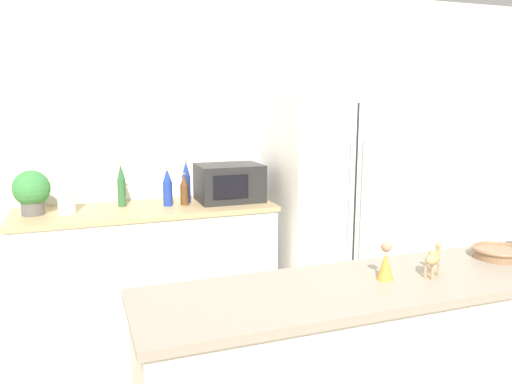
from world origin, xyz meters
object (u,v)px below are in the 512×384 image
back_bottle_1 (186,182)px  fruit_bowl (498,252)px  camel_figurine (433,258)px  back_bottle_0 (168,188)px  refrigerator (331,205)px  potted_plant (32,191)px  microwave (229,183)px  wise_man_figurine_blue (386,263)px  back_bottle_3 (121,186)px  paper_towel_roll (66,196)px  back_bottle_2 (184,190)px

back_bottle_1 → fruit_bowl: back_bottle_1 is taller
camel_figurine → back_bottle_0: bearing=110.2°
back_bottle_1 → refrigerator: bearing=-6.8°
potted_plant → camel_figurine: bearing=-50.9°
microwave → back_bottle_0: size_ratio=1.71×
microwave → fruit_bowl: size_ratio=2.15×
microwave → camel_figurine: (0.26, -2.01, -0.01)m
microwave → camel_figurine: bearing=-82.7°
wise_man_figurine_blue → back_bottle_3: bearing=112.4°
potted_plant → paper_towel_roll: 0.22m
microwave → back_bottle_3: size_ratio=1.52×
back_bottle_3 → wise_man_figurine_blue: back_bottle_3 is taller
wise_man_figurine_blue → refrigerator: bearing=67.7°
back_bottle_0 → fruit_bowl: bearing=-58.2°
potted_plant → paper_towel_roll: size_ratio=1.26×
fruit_bowl → wise_man_figurine_blue: wise_man_figurine_blue is taller
back_bottle_3 → potted_plant: bearing=-173.1°
back_bottle_1 → back_bottle_3: back_bottle_1 is taller
microwave → back_bottle_1: size_ratio=1.48×
back_bottle_1 → back_bottle_2: back_bottle_1 is taller
back_bottle_1 → camel_figurine: 2.12m
back_bottle_0 → back_bottle_3: back_bottle_3 is taller
paper_towel_roll → back_bottle_3: back_bottle_3 is taller
paper_towel_roll → microwave: bearing=1.8°
microwave → camel_figurine: size_ratio=3.55×
back_bottle_2 → fruit_bowl: size_ratio=1.06×
potted_plant → fruit_bowl: size_ratio=1.35×
refrigerator → back_bottle_0: 1.31m
back_bottle_0 → back_bottle_2: size_ratio=1.19×
back_bottle_1 → fruit_bowl: size_ratio=1.46×
refrigerator → back_bottle_3: size_ratio=5.37×
potted_plant → back_bottle_2: bearing=-1.9°
camel_figurine → paper_towel_roll: bearing=125.8°
back_bottle_0 → back_bottle_1: back_bottle_1 is taller
potted_plant → wise_man_figurine_blue: size_ratio=1.92×
refrigerator → wise_man_figurine_blue: refrigerator is taller
paper_towel_roll → wise_man_figurine_blue: paper_towel_roll is taller
back_bottle_2 → camel_figurine: (0.61, -1.97, 0.02)m
refrigerator → potted_plant: (-2.20, 0.10, 0.24)m
refrigerator → back_bottle_0: (-1.29, 0.08, 0.21)m
paper_towel_roll → back_bottle_1: back_bottle_1 is taller
microwave → back_bottle_3: bearing=174.7°
paper_towel_roll → back_bottle_2: (0.81, 0.00, -0.01)m
paper_towel_roll → back_bottle_0: size_ratio=0.85×
refrigerator → back_bottle_1: (-1.14, 0.14, 0.23)m
fruit_bowl → back_bottle_3: bearing=126.8°
back_bottle_1 → back_bottle_3: 0.47m
potted_plant → back_bottle_3: back_bottle_3 is taller
back_bottle_1 → wise_man_figurine_blue: back_bottle_1 is taller
potted_plant → back_bottle_0: (0.90, -0.02, -0.03)m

